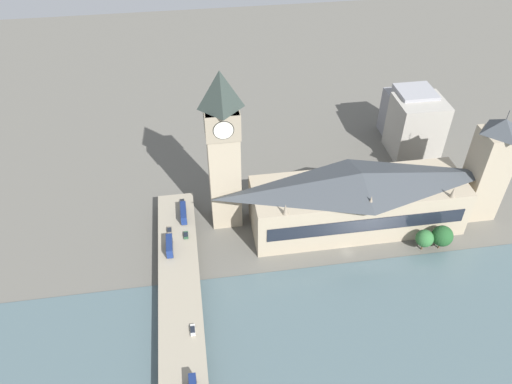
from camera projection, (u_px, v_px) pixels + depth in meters
The scene contains 17 objects.
ground_plane at pixel (347, 253), 215.00m from camera, with size 600.00×600.00×0.00m, color #605E56.
river_water at pixel (377, 327), 185.86m from camera, with size 64.82×360.00×0.30m, color #4C6066.
parliament_hall at pixel (358, 200), 219.26m from camera, with size 28.25×93.35×29.46m.
clock_tower at pixel (223, 147), 205.91m from camera, with size 14.41×14.41×74.59m.
victoria_tower at pixel (488, 168), 219.02m from camera, with size 14.29×14.29×54.71m.
road_bridge at pixel (182, 345), 174.30m from camera, with size 161.65×16.24×6.45m.
double_decker_bus_lead at pixel (169, 246), 205.71m from camera, with size 10.37×2.65×4.70m.
double_decker_bus_mid at pixel (183, 213), 221.14m from camera, with size 11.47×2.59×4.62m.
car_northbound_mid at pixel (193, 330), 176.82m from camera, with size 4.76×1.75×1.39m.
car_southbound_lead at pixel (182, 202), 229.27m from camera, with size 4.66×1.85×1.38m.
car_southbound_mid at pixel (186, 235), 213.18m from camera, with size 4.36×1.94×1.36m.
car_southbound_extra at pixel (170, 230), 215.36m from camera, with size 4.52×1.94×1.37m.
city_block_west at pixel (403, 118), 274.56m from camera, with size 26.51×17.12×25.38m.
city_block_center at pixel (410, 118), 267.96m from camera, with size 18.22×19.10×33.00m.
city_block_east at pixel (416, 127), 262.67m from camera, with size 22.24×24.89×31.19m.
tree_embankment_near at pixel (425, 238), 212.22m from camera, with size 7.66×7.66×10.54m.
tree_embankment_mid at pixel (442, 236), 212.43m from camera, with size 9.10×9.10×11.89m.
Camera 1 is at (-139.99, 61.15, 158.54)m, focal length 35.00 mm.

